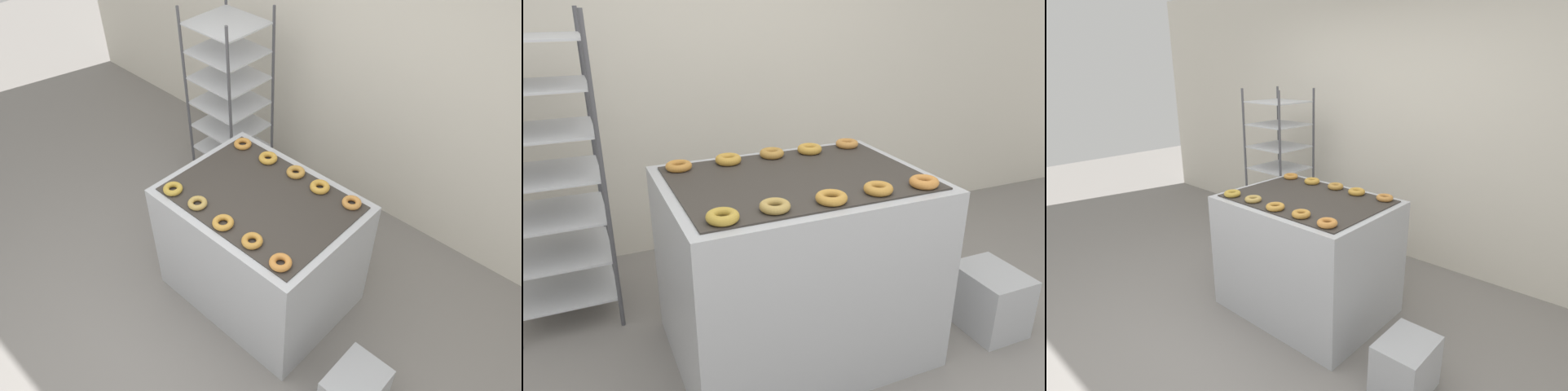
{
  "view_description": "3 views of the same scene",
  "coord_description": "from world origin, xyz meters",
  "views": [
    {
      "loc": [
        1.66,
        -1.07,
        3.14
      ],
      "look_at": [
        0.0,
        0.71,
        0.96
      ],
      "focal_mm": 35.0,
      "sensor_mm": 36.0,
      "label": 1
    },
    {
      "loc": [
        -0.95,
        -1.31,
        1.74
      ],
      "look_at": [
        0.0,
        0.86,
        0.8
      ],
      "focal_mm": 35.0,
      "sensor_mm": 36.0,
      "label": 2
    },
    {
      "loc": [
        1.93,
        -1.48,
        1.91
      ],
      "look_at": [
        0.0,
        0.71,
        0.96
      ],
      "focal_mm": 28.0,
      "sensor_mm": 36.0,
      "label": 3
    }
  ],
  "objects": [
    {
      "name": "glaze_bin",
      "position": [
        1.04,
        0.43,
        0.17
      ],
      "size": [
        0.29,
        0.38,
        0.35
      ],
      "color": "#B7BABF",
      "rests_on": "ground_plane"
    },
    {
      "name": "wall_back",
      "position": [
        0.0,
        2.12,
        1.4
      ],
      "size": [
        8.0,
        0.05,
        2.8
      ],
      "color": "silver",
      "rests_on": "ground_plane"
    },
    {
      "name": "donut_far_right",
      "position": [
        0.23,
        1.04,
        0.97
      ],
      "size": [
        0.13,
        0.13,
        0.04
      ],
      "primitive_type": "torus",
      "color": "gold",
      "rests_on": "fryer_machine"
    },
    {
      "name": "donut_far_left",
      "position": [
        -0.23,
        1.03,
        0.97
      ],
      "size": [
        0.13,
        0.13,
        0.04
      ],
      "primitive_type": "torus",
      "color": "gold",
      "rests_on": "fryer_machine"
    },
    {
      "name": "donut_far_rightmost",
      "position": [
        0.47,
        1.05,
        0.96
      ],
      "size": [
        0.12,
        0.12,
        0.04
      ],
      "primitive_type": "torus",
      "color": "#C9843C",
      "rests_on": "fryer_machine"
    },
    {
      "name": "ground_plane",
      "position": [
        0.0,
        0.0,
        0.0
      ],
      "size": [
        14.0,
        14.0,
        0.0
      ],
      "primitive_type": "plane",
      "color": "gray"
    },
    {
      "name": "donut_near_center",
      "position": [
        0.0,
        0.37,
        0.96
      ],
      "size": [
        0.13,
        0.13,
        0.04
      ],
      "primitive_type": "torus",
      "color": "gold",
      "rests_on": "fryer_machine"
    },
    {
      "name": "donut_near_left",
      "position": [
        -0.25,
        0.39,
        0.96
      ],
      "size": [
        0.12,
        0.12,
        0.04
      ],
      "primitive_type": "torus",
      "color": "tan",
      "rests_on": "fryer_machine"
    },
    {
      "name": "fryer_machine",
      "position": [
        0.0,
        0.71,
        0.47
      ],
      "size": [
        1.24,
        0.92,
        0.94
      ],
      "color": "#B7BABF",
      "rests_on": "ground_plane"
    },
    {
      "name": "donut_far_center",
      "position": [
        0.01,
        1.05,
        0.97
      ],
      "size": [
        0.13,
        0.13,
        0.04
      ],
      "primitive_type": "torus",
      "color": "#BB8639",
      "rests_on": "fryer_machine"
    },
    {
      "name": "baking_rack_cart",
      "position": [
        -1.08,
        1.5,
        0.86
      ],
      "size": [
        0.55,
        0.52,
        1.68
      ],
      "color": "#4C4C51",
      "rests_on": "ground_plane"
    },
    {
      "name": "donut_near_leftmost",
      "position": [
        -0.47,
        0.37,
        0.96
      ],
      "size": [
        0.13,
        0.13,
        0.04
      ],
      "primitive_type": "torus",
      "color": "gold",
      "rests_on": "fryer_machine"
    },
    {
      "name": "donut_near_right",
      "position": [
        0.23,
        0.39,
        0.96
      ],
      "size": [
        0.13,
        0.13,
        0.04
      ],
      "primitive_type": "torus",
      "color": "#C78A37",
      "rests_on": "fryer_machine"
    },
    {
      "name": "donut_far_leftmost",
      "position": [
        -0.48,
        1.04,
        0.96
      ],
      "size": [
        0.13,
        0.13,
        0.04
      ],
      "primitive_type": "torus",
      "color": "#C88436",
      "rests_on": "fryer_machine"
    },
    {
      "name": "donut_near_rightmost",
      "position": [
        0.46,
        0.37,
        0.96
      ],
      "size": [
        0.13,
        0.13,
        0.04
      ],
      "primitive_type": "torus",
      "color": "#D1853A",
      "rests_on": "fryer_machine"
    }
  ]
}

